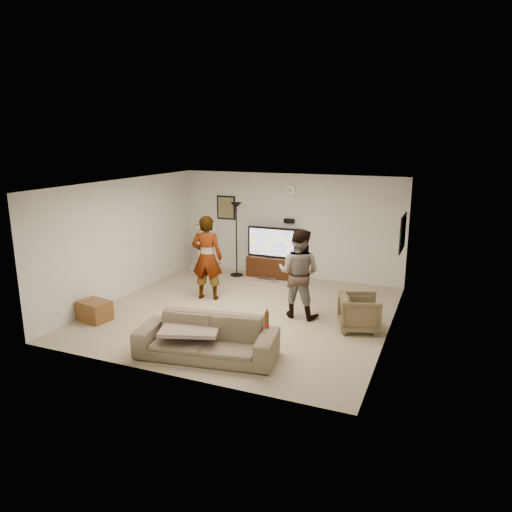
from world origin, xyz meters
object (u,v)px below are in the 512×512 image
at_px(person_left, 207,258).
at_px(beer_bottle, 267,320).
at_px(floor_lamp, 236,240).
at_px(side_table, 95,311).
at_px(cat_tree, 199,249).
at_px(tv_stand, 272,267).
at_px(armchair, 359,313).
at_px(tv, 272,242).
at_px(sofa, 207,338).
at_px(person_right, 299,273).

bearing_deg(person_left, beer_bottle, 121.29).
relative_size(floor_lamp, side_table, 3.20).
bearing_deg(person_left, cat_tree, -67.82).
relative_size(tv_stand, side_table, 2.11).
bearing_deg(armchair, floor_lamp, 37.99).
xyz_separation_m(tv, floor_lamp, (-0.84, -0.25, 0.04)).
relative_size(person_left, armchair, 2.55).
bearing_deg(sofa, person_left, 109.06).
relative_size(tv, floor_lamp, 0.68).
xyz_separation_m(cat_tree, side_table, (-0.28, -3.52, -0.44)).
bearing_deg(side_table, beer_bottle, -8.42).
height_order(floor_lamp, person_right, floor_lamp).
height_order(tv_stand, sofa, sofa).
relative_size(floor_lamp, cat_tree, 1.44).
distance_m(tv_stand, beer_bottle, 4.82).
height_order(tv, beer_bottle, tv).
bearing_deg(tv, floor_lamp, -163.60).
relative_size(tv, person_right, 0.72).
height_order(cat_tree, sofa, cat_tree).
height_order(cat_tree, side_table, cat_tree).
distance_m(tv, beer_bottle, 4.80).
distance_m(person_right, armchair, 1.34).
distance_m(beer_bottle, side_table, 3.75).
relative_size(cat_tree, side_table, 2.22).
bearing_deg(tv, sofa, -82.12).
xyz_separation_m(tv_stand, side_table, (-2.04, -3.97, -0.06)).
bearing_deg(cat_tree, floor_lamp, 12.43).
bearing_deg(cat_tree, tv_stand, 14.34).
distance_m(floor_lamp, beer_bottle, 4.93).
height_order(tv, sofa, tv).
relative_size(tv, cat_tree, 0.98).
relative_size(cat_tree, beer_bottle, 5.02).
height_order(tv, floor_lamp, floor_lamp).
bearing_deg(beer_bottle, tv, 109.78).
relative_size(tv_stand, beer_bottle, 4.77).
height_order(person_left, person_right, person_left).
bearing_deg(sofa, beer_bottle, -8.82).
bearing_deg(floor_lamp, armchair, -33.52).
bearing_deg(cat_tree, sofa, -59.63).
bearing_deg(person_right, cat_tree, -27.64).
bearing_deg(person_left, person_right, 161.48).
distance_m(floor_lamp, side_table, 3.98).
height_order(tv, cat_tree, cat_tree).
height_order(tv, person_right, person_right).
xyz_separation_m(person_right, side_table, (-3.44, -1.67, -0.67)).
bearing_deg(armchair, side_table, 88.76).
distance_m(cat_tree, person_left, 1.95).
height_order(floor_lamp, sofa, floor_lamp).
bearing_deg(tv, tv_stand, 0.00).
height_order(tv_stand, tv, tv).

